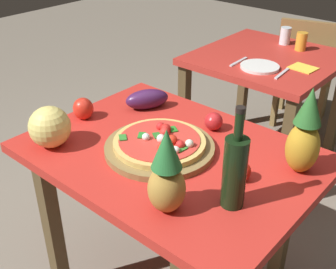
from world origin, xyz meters
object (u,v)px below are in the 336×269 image
dinner_plate (260,67)px  napkin_folded (304,68)px  tomato_by_bottle (241,171)px  fork_utensil (239,62)px  wine_bottle (235,170)px  dining_chair (305,67)px  display_table (171,172)px  pineapple_right (167,176)px  drinking_glass_juice (301,41)px  melon (50,127)px  tomato_at_corner (214,121)px  drinking_glass_water (285,36)px  background_table (266,75)px  knife_utensil (282,73)px  pizza (161,142)px  pizza_board (160,148)px  eggplant (147,99)px  pineapple_left (305,135)px  bell_pepper (83,109)px

dinner_plate → napkin_folded: size_ratio=1.57×
tomato_by_bottle → fork_utensil: (-0.64, 0.98, -0.03)m
wine_bottle → fork_utensil: size_ratio=1.93×
dining_chair → napkin_folded: (0.27, -0.70, 0.27)m
display_table → dining_chair: 1.88m
pineapple_right → drinking_glass_juice: pineapple_right is taller
melon → tomato_by_bottle: bearing=22.9°
display_table → tomato_by_bottle: size_ratio=15.86×
display_table → drinking_glass_juice: drinking_glass_juice is taller
tomato_at_corner → drinking_glass_water: (-0.31, 1.23, 0.02)m
display_table → background_table: (-0.25, 1.21, -0.02)m
tomato_at_corner → fork_utensil: size_ratio=0.43×
fork_utensil → dinner_plate: bearing=-1.9°
background_table → knife_utensil: knife_utensil is taller
pizza → fork_utensil: 1.06m
display_table → tomato_at_corner: size_ratio=14.30×
napkin_folded → melon: bearing=-105.1°
tomato_by_bottle → background_table: bearing=115.1°
pizza → drinking_glass_juice: size_ratio=3.19×
display_table → pizza_board: (-0.03, -0.03, 0.12)m
background_table → pizza: size_ratio=2.34×
napkin_folded → pineapple_right: bearing=-81.5°
tomato_at_corner → drinking_glass_juice: size_ratio=0.69×
eggplant → knife_utensil: (0.27, 0.79, -0.04)m
wine_bottle → dinner_plate: wine_bottle is taller
eggplant → drinking_glass_water: drinking_glass_water is taller
pizza → wine_bottle: (0.39, -0.09, 0.09)m
tomato_at_corner → tomato_by_bottle: tomato_at_corner is taller
wine_bottle → pineapple_left: bearing=76.3°
bell_pepper → fork_utensil: (0.14, 1.04, -0.04)m
bell_pepper → pizza: bearing=2.4°
background_table → tomato_at_corner: size_ratio=10.76×
drinking_glass_juice → pizza_board: bearing=-85.2°
drinking_glass_water → wine_bottle: bearing=-68.0°
pineapple_left → fork_utensil: bearing=133.8°
pizza → dinner_plate: bearing=98.9°
pineapple_right → eggplant: bearing=138.2°
pineapple_left → drinking_glass_water: size_ratio=2.94×
dining_chair → pizza_board: bearing=80.4°
wine_bottle → eggplant: wine_bottle is taller
background_table → pineapple_right: 1.57m
melon → tomato_at_corner: melon is taller
pizza_board → tomato_at_corner: 0.28m
pizza → knife_utensil: (-0.02, 1.02, -0.04)m
wine_bottle → fork_utensil: wine_bottle is taller
pizza → melon: melon is taller
display_table → tomato_by_bottle: bearing=2.8°
eggplant → tomato_by_bottle: eggplant is taller
dining_chair → tomato_by_bottle: dining_chair is taller
wine_bottle → pineapple_right: bearing=-132.3°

